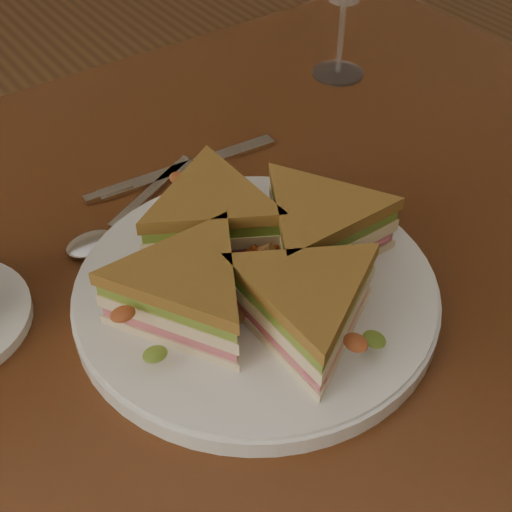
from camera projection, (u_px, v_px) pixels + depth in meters
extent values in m
cube|color=#391B0D|center=(178.00, 303.00, 0.63)|extent=(1.20, 0.80, 0.04)
cylinder|color=#341B0F|center=(350.00, 212.00, 1.32)|extent=(0.06, 0.06, 0.71)
cylinder|color=white|center=(256.00, 293.00, 0.60)|extent=(0.30, 0.30, 0.02)
cube|color=silver|center=(152.00, 191.00, 0.71)|extent=(0.12, 0.07, 0.00)
ellipsoid|color=silver|center=(92.00, 245.00, 0.65)|extent=(0.05, 0.03, 0.01)
cube|color=silver|center=(190.00, 167.00, 0.74)|extent=(0.20, 0.03, 0.00)
cube|color=silver|center=(109.00, 194.00, 0.71)|extent=(0.05, 0.01, 0.00)
cylinder|color=white|center=(338.00, 73.00, 0.89)|extent=(0.06, 0.06, 0.00)
cylinder|color=white|center=(341.00, 37.00, 0.86)|extent=(0.01, 0.01, 0.09)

